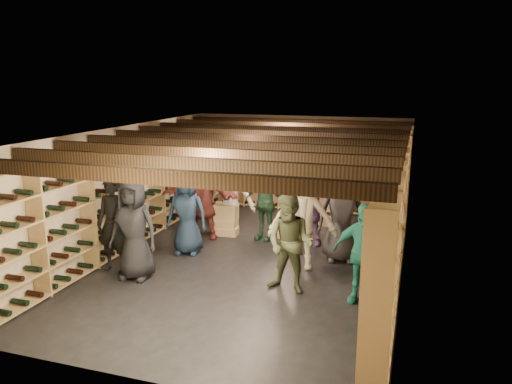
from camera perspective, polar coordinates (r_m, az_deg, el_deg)
The scene contains 21 objects.
ground at distance 9.46m, azimuth -0.72°, elevation -7.74°, with size 8.00×8.00×0.00m, color black.
walls at distance 9.10m, azimuth -0.74°, elevation -0.66°, with size 5.52×8.02×2.40m.
ceiling at distance 8.90m, azimuth -0.77°, elevation 6.87°, with size 5.50×8.00×0.01m, color beige.
ceiling_joists at distance 8.91m, azimuth -0.76°, elevation 5.97°, with size 5.40×7.12×0.18m.
wine_rack_left at distance 10.23m, azimuth -14.51°, elevation -0.27°, with size 0.32×7.50×2.15m.
wine_rack_right at distance 8.68m, azimuth 15.55°, elevation -2.68°, with size 0.32×7.50×2.15m.
wine_rack_back at distance 12.74m, azimuth 4.80°, elevation 2.67°, with size 4.70×0.30×2.15m.
crate_stack_left at distance 10.84m, azimuth -3.49°, elevation -3.15°, with size 0.52×0.37×0.68m.
crate_stack_right at distance 10.71m, azimuth 3.79°, elevation -3.82°, with size 0.54×0.40×0.51m.
crate_loose at distance 11.73m, azimuth 8.07°, elevation -3.28°, with size 0.50×0.33×0.17m, color tan.
person_0 at distance 8.61m, azimuth -13.80°, elevation -4.14°, with size 0.85×0.55×1.74m, color black.
person_1 at distance 9.04m, azimuth -15.96°, elevation -3.59°, with size 0.62×0.41×1.69m, color black.
person_2 at distance 7.89m, azimuth 3.93°, elevation -5.90°, with size 0.78×0.61×1.60m, color #485134.
person_3 at distance 8.79m, azimuth 5.38°, elevation -2.92°, with size 1.22×0.70×1.89m, color beige.
person_4 at distance 7.68m, azimuth 12.06°, elevation -6.88°, with size 0.91×0.38×1.55m, color #207D6B.
person_5 at distance 10.56m, azimuth -6.21°, elevation -0.51°, with size 1.66×0.53×1.79m, color brown.
person_6 at distance 9.67m, azimuth -7.92°, elevation -2.43°, with size 0.78×0.51×1.60m, color #192A41.
person_9 at distance 10.67m, azimuth -3.00°, elevation -0.54°, with size 1.11×0.64×1.71m, color #B6ACA6.
person_10 at distance 10.40m, azimuth 0.97°, elevation -1.24°, with size 0.93×0.39×1.59m, color #25492F.
person_11 at distance 10.19m, azimuth 5.94°, elevation -0.96°, with size 1.68×0.53×1.81m, color #826298.
person_12 at distance 9.30m, azimuth 9.76°, elevation -2.54°, with size 0.87×0.57×1.78m, color #37363C.
Camera 1 is at (2.85, -8.38, 3.35)m, focal length 35.00 mm.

